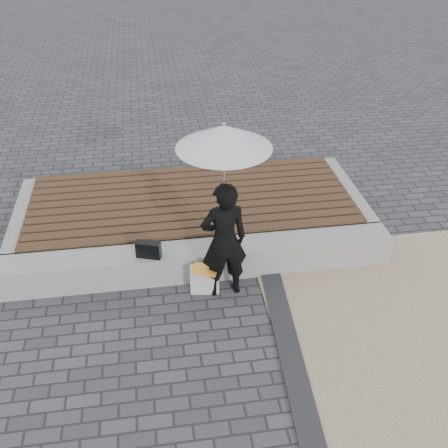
{
  "coord_description": "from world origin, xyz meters",
  "views": [
    {
      "loc": [
        -0.53,
        -3.89,
        4.36
      ],
      "look_at": [
        0.24,
        1.18,
        1.0
      ],
      "focal_mm": 42.93,
      "sensor_mm": 36.0,
      "label": 1
    }
  ],
  "objects": [
    {
      "name": "ground",
      "position": [
        0.0,
        0.0,
        0.0
      ],
      "size": [
        80.0,
        80.0,
        0.0
      ],
      "primitive_type": "plane",
      "color": "#47474C",
      "rests_on": "ground"
    },
    {
      "name": "edging_band",
      "position": [
        0.75,
        -0.5,
        0.02
      ],
      "size": [
        0.61,
        5.2,
        0.04
      ],
      "primitive_type": "cube",
      "rotation": [
        0.0,
        0.0,
        -0.07
      ],
      "color": "#2A2A2C",
      "rests_on": "ground"
    },
    {
      "name": "seating_ledge",
      "position": [
        0.0,
        1.6,
        0.2
      ],
      "size": [
        5.0,
        0.45,
        0.4
      ],
      "primitive_type": "cube",
      "color": "#9F9F9A",
      "rests_on": "ground"
    },
    {
      "name": "timber_platform",
      "position": [
        0.0,
        2.8,
        0.2
      ],
      "size": [
        5.0,
        2.0,
        0.4
      ],
      "primitive_type": "cube",
      "color": "#9C9D97",
      "rests_on": "ground"
    },
    {
      "name": "timber_decking",
      "position": [
        0.0,
        2.8,
        0.42
      ],
      "size": [
        4.6,
        2.0,
        0.04
      ],
      "primitive_type": null,
      "color": "brown",
      "rests_on": "timber_platform"
    },
    {
      "name": "woman",
      "position": [
        0.24,
        1.18,
        0.77
      ],
      "size": [
        0.59,
        0.42,
        1.53
      ],
      "primitive_type": "imported",
      "rotation": [
        0.0,
        0.0,
        3.25
      ],
      "color": "black",
      "rests_on": "ground"
    },
    {
      "name": "parasol",
      "position": [
        0.24,
        1.18,
        2.08
      ],
      "size": [
        1.03,
        1.03,
        1.31
      ],
      "rotation": [
        0.0,
        0.0,
        0.29
      ],
      "color": "#BDBCC1",
      "rests_on": "ground"
    },
    {
      "name": "handbag",
      "position": [
        -0.65,
        1.49,
        0.51
      ],
      "size": [
        0.32,
        0.2,
        0.21
      ],
      "primitive_type": "cube",
      "rotation": [
        0.0,
        0.0,
        -0.32
      ],
      "color": "black",
      "rests_on": "seating_ledge"
    },
    {
      "name": "canvas_tote",
      "position": [
        0.01,
        1.22,
        0.19
      ],
      "size": [
        0.37,
        0.2,
        0.37
      ],
      "primitive_type": "cube",
      "rotation": [
        0.0,
        0.0,
        -0.14
      ],
      "color": "silver",
      "rests_on": "ground"
    },
    {
      "name": "magazine",
      "position": [
        0.01,
        1.17,
        0.38
      ],
      "size": [
        0.38,
        0.34,
        0.01
      ],
      "primitive_type": "cube",
      "rotation": [
        0.0,
        0.0,
        -0.42
      ],
      "color": "#F05537",
      "rests_on": "canvas_tote"
    }
  ]
}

